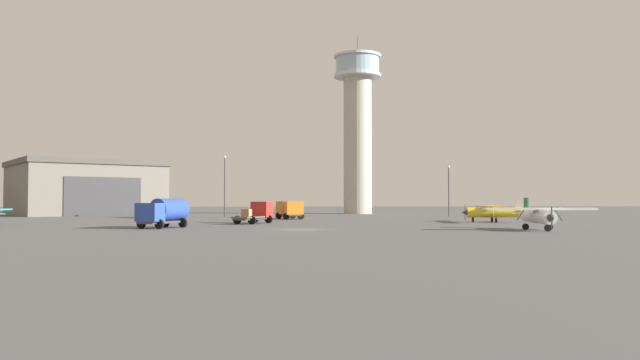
% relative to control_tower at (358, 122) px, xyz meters
% --- Properties ---
extents(ground_plane, '(400.00, 400.00, 0.00)m').
position_rel_control_tower_xyz_m(ground_plane, '(-16.19, -65.93, -19.22)').
color(ground_plane, '#545456').
extents(control_tower, '(9.93, 9.93, 37.42)m').
position_rel_control_tower_xyz_m(control_tower, '(0.00, 0.00, 0.00)').
color(control_tower, '#B2AD9E').
rests_on(control_tower, ground_plane).
extents(hangar, '(34.55, 34.14, 10.37)m').
position_rel_control_tower_xyz_m(hangar, '(-54.71, -2.71, -14.02)').
color(hangar, '#6B665B').
rests_on(hangar, ground_plane).
extents(airplane_yellow, '(8.23, 10.51, 3.09)m').
position_rel_control_tower_xyz_m(airplane_yellow, '(9.91, -49.43, -17.78)').
color(airplane_yellow, gold).
rests_on(airplane_yellow, ground_plane).
extents(airplane_white, '(10.59, 8.31, 3.11)m').
position_rel_control_tower_xyz_m(airplane_white, '(6.57, -69.29, -17.77)').
color(airplane_white, white).
rests_on(airplane_white, ground_plane).
extents(truck_flatbed_red, '(5.04, 7.20, 2.68)m').
position_rel_control_tower_xyz_m(truck_flatbed_red, '(-20.47, -50.20, -17.93)').
color(truck_flatbed_red, '#38383D').
rests_on(truck_flatbed_red, ground_plane).
extents(truck_box_orange, '(4.20, 6.86, 2.68)m').
position_rel_control_tower_xyz_m(truck_box_orange, '(-15.81, -33.98, -17.65)').
color(truck_box_orange, '#38383D').
rests_on(truck_box_orange, ground_plane).
extents(truck_fuel_tanker_blue, '(4.98, 6.17, 3.04)m').
position_rel_control_tower_xyz_m(truck_fuel_tanker_blue, '(-29.92, -61.51, -17.54)').
color(truck_fuel_tanker_blue, '#38383D').
rests_on(truck_fuel_tanker_blue, ground_plane).
extents(truck_fuel_tanker_yellow, '(4.84, 6.16, 3.04)m').
position_rel_control_tower_xyz_m(truck_fuel_tanker_yellow, '(-35.26, -26.77, -17.52)').
color(truck_fuel_tanker_yellow, '#38383D').
rests_on(truck_fuel_tanker_yellow, ground_plane).
extents(light_post_west, '(0.44, 0.44, 8.77)m').
position_rel_control_tower_xyz_m(light_post_west, '(11.94, -24.38, -14.00)').
color(light_post_west, '#38383D').
rests_on(light_post_west, ground_plane).
extents(light_post_east, '(0.44, 0.44, 10.26)m').
position_rel_control_tower_xyz_m(light_post_east, '(-26.14, -23.51, -13.22)').
color(light_post_east, '#38383D').
rests_on(light_post_east, ground_plane).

